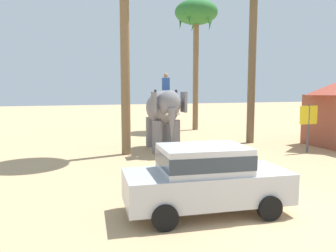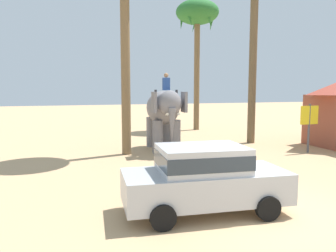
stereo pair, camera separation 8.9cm
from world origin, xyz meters
TOP-DOWN VIEW (x-y plane):
  - ground_plane at (0.00, 0.00)m, footprint 120.00×120.00m
  - car_sedan_foreground at (-1.27, 0.60)m, footprint 4.26×2.21m
  - elephant_with_mahout at (0.52, 9.12)m, footprint 1.97×3.96m
  - palm_tree_left_of_road at (5.64, 16.51)m, footprint 3.20×3.20m
  - signboard_yellow at (7.00, 6.14)m, footprint 1.00×0.10m

SIDE VIEW (x-z plane):
  - ground_plane at x=0.00m, z-range 0.00..0.00m
  - car_sedan_foreground at x=-1.27m, z-range 0.08..1.78m
  - signboard_yellow at x=7.00m, z-range 0.49..2.89m
  - elephant_with_mahout at x=0.52m, z-range 0.05..3.93m
  - palm_tree_left_of_road at x=5.64m, z-range 3.59..13.30m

